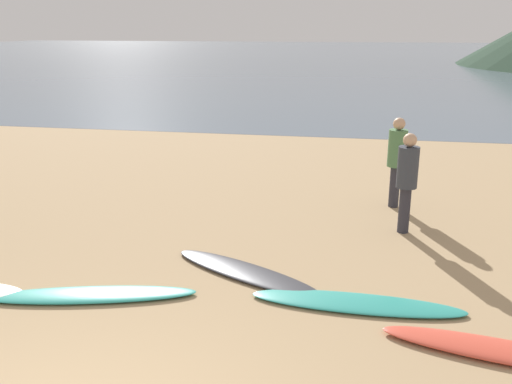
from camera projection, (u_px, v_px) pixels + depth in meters
The scene contains 8 objects.
ground_plane at pixel (257, 171), 13.42m from camera, with size 120.00×120.00×0.20m, color tan.
ocean_water at pixel (340, 55), 64.18m from camera, with size 140.00×100.00×0.01m, color slate.
surfboard_1 at pixel (90, 295), 6.95m from camera, with size 2.67×0.47×0.08m, color teal.
surfboard_2 at pixel (246, 272), 7.60m from camera, with size 2.43×0.53×0.07m, color #333338.
surfboard_3 at pixel (357, 303), 6.75m from camera, with size 2.60×0.54×0.07m, color teal.
surfboard_4 at pixel (505, 352), 5.72m from camera, with size 2.52×0.48×0.10m, color #D84C38.
person_0 at pixel (407, 175), 8.89m from camera, with size 0.34×0.34×1.66m.
person_2 at pixel (397, 155), 10.17m from camera, with size 0.34×0.34×1.69m.
Camera 1 is at (2.33, -2.79, 3.30)m, focal length 38.71 mm.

